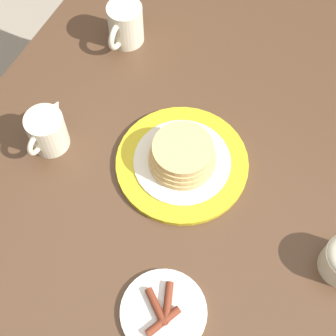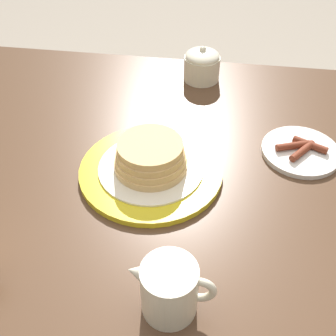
# 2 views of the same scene
# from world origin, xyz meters

# --- Properties ---
(dining_table) EXTENTS (1.49, 0.90, 0.73)m
(dining_table) POSITION_xyz_m (0.00, 0.00, 0.62)
(dining_table) COLOR #4C3321
(dining_table) RESTS_ON ground_plane
(pancake_plate) EXTENTS (0.27, 0.27, 0.07)m
(pancake_plate) POSITION_xyz_m (-0.03, 0.01, 0.76)
(pancake_plate) COLOR gold
(pancake_plate) RESTS_ON dining_table
(side_plate_bacon) EXTENTS (0.15, 0.15, 0.02)m
(side_plate_bacon) POSITION_xyz_m (0.25, 0.10, 0.74)
(side_plate_bacon) COLOR silver
(side_plate_bacon) RESTS_ON dining_table
(creamer_pitcher) EXTENTS (0.12, 0.08, 0.09)m
(creamer_pitcher) POSITION_xyz_m (0.04, -0.26, 0.78)
(creamer_pitcher) COLOR beige
(creamer_pitcher) RESTS_ON dining_table
(sugar_bowl) EXTENTS (0.09, 0.09, 0.09)m
(sugar_bowl) POSITION_xyz_m (0.03, 0.36, 0.77)
(sugar_bowl) COLOR beige
(sugar_bowl) RESTS_ON dining_table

